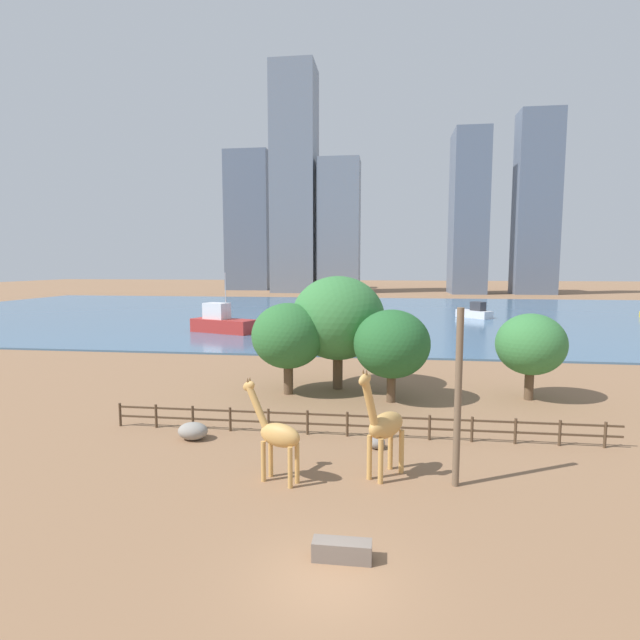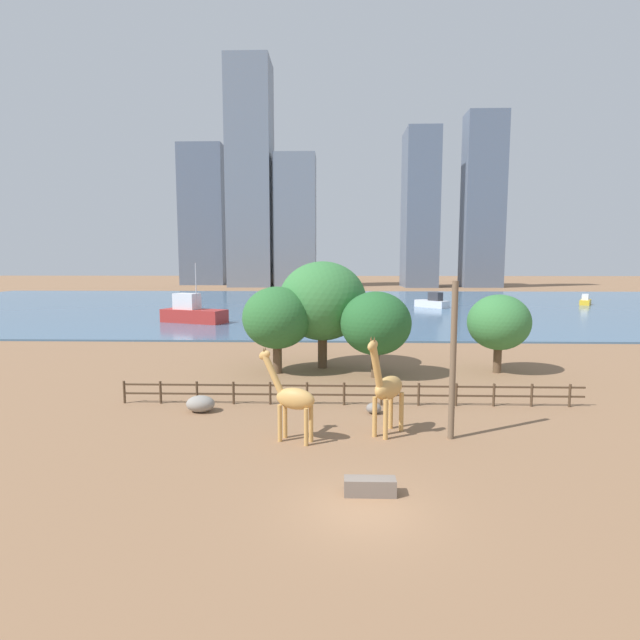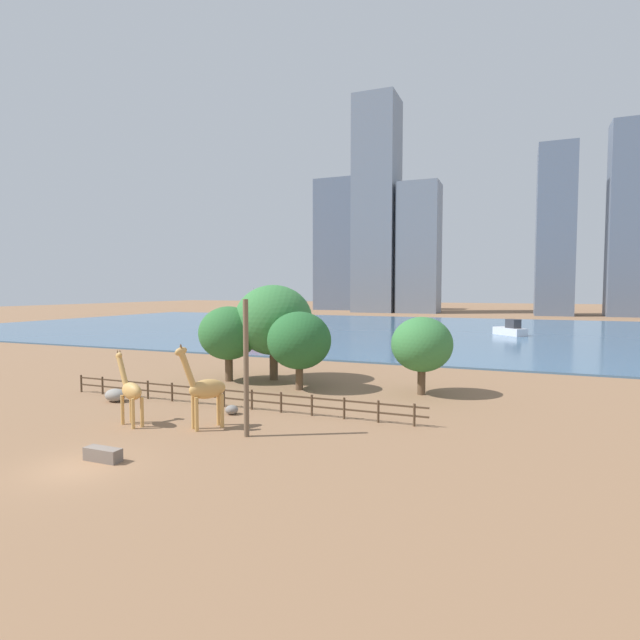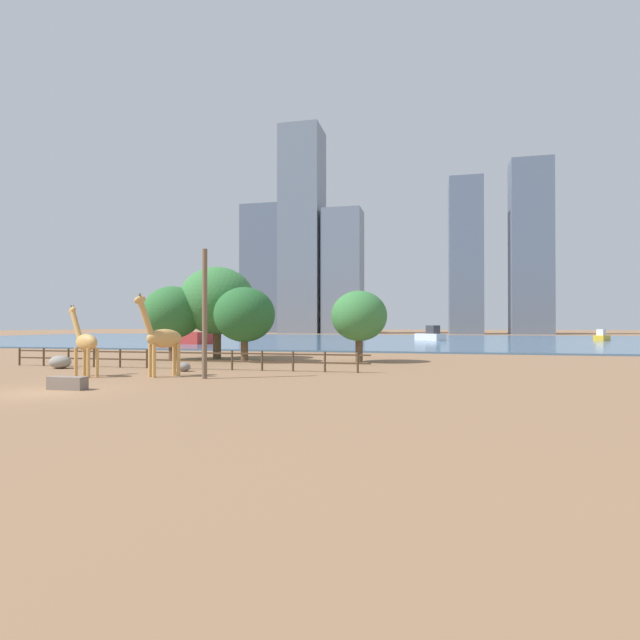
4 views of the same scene
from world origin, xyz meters
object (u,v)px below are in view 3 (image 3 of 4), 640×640
feeding_trough (103,454)px  boat_tug (251,331)px  giraffe_companion (130,390)px  boat_ferry (511,330)px  utility_pole (246,368)px  boulder_near_fence (232,410)px  boulder_by_pole (115,395)px  tree_center_broad (229,333)px  giraffe_tall (205,389)px  tree_right_tall (299,341)px  tree_left_small (273,320)px  tree_left_large (422,345)px

feeding_trough → boat_tug: boat_tug is taller
boat_tug → giraffe_companion: bearing=-48.3°
boat_ferry → boat_tug: size_ratio=0.66×
utility_pole → boulder_near_fence: 5.95m
boulder_by_pole → boat_ferry: size_ratio=0.25×
giraffe_companion → tree_center_broad: (-2.26, 13.87, 2.05)m
giraffe_tall → boat_tug: 46.72m
feeding_trough → utility_pole: bearing=54.3°
giraffe_companion → utility_pole: bearing=-153.9°
boulder_near_fence → boulder_by_pole: (-9.36, 0.03, 0.16)m
boulder_near_fence → feeding_trough: (-0.86, -9.42, 0.01)m
giraffe_companion → boat_tug: 45.85m
giraffe_tall → boat_tug: boat_tug is taller
utility_pole → tree_right_tall: utility_pole is taller
giraffe_tall → tree_right_tall: tree_right_tall is taller
tree_left_small → boat_ferry: bearing=70.1°
giraffe_companion → boat_tug: bearing=-46.8°
giraffe_companion → utility_pole: utility_pole is taller
giraffe_companion → tree_right_tall: size_ratio=0.70×
tree_left_small → tree_right_tall: bearing=-38.9°
boulder_near_fence → boat_tug: (-20.74, 38.42, 1.20)m
utility_pole → tree_right_tall: 12.46m
feeding_trough → tree_left_small: (-2.17, 20.98, 4.82)m
boulder_near_fence → tree_left_small: bearing=104.7°
utility_pole → tree_left_large: size_ratio=1.26×
tree_left_small → utility_pole: bearing=-67.7°
boulder_by_pole → boat_ferry: (24.35, 61.28, 0.66)m
utility_pole → tree_center_broad: size_ratio=1.15×
giraffe_companion → boat_tug: boat_tug is taller
boat_tug → tree_right_tall: bearing=-34.0°
tree_right_tall → feeding_trough: bearing=-95.2°
utility_pole → boat_tug: bearing=119.6°
giraffe_tall → boulder_near_fence: 3.82m
giraffe_companion → tree_center_broad: 14.20m
giraffe_companion → tree_left_small: bearing=-71.8°
tree_left_small → boat_tug: size_ratio=0.89×
boulder_near_fence → tree_left_large: bearing=46.3°
giraffe_tall → giraffe_companion: size_ratio=1.14×
giraffe_companion → feeding_trough: size_ratio=2.35×
tree_center_broad → tree_left_small: (3.24, 1.95, 1.07)m
tree_left_small → boat_tug: tree_left_small is taller
giraffe_companion → boulder_by_pole: (-5.34, 4.29, -1.55)m
tree_left_small → boat_tug: (-17.70, 26.86, -3.63)m
boulder_near_fence → tree_right_tall: (0.76, 8.50, 3.53)m
boulder_near_fence → boat_ferry: 63.12m
giraffe_companion → feeding_trough: bearing=143.2°
giraffe_companion → boat_ferry: bearing=-84.4°
boat_tug → tree_left_small: bearing=-36.3°
tree_left_small → boulder_by_pole: bearing=-118.7°
giraffe_tall → tree_left_small: (-3.37, 14.83, 2.88)m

